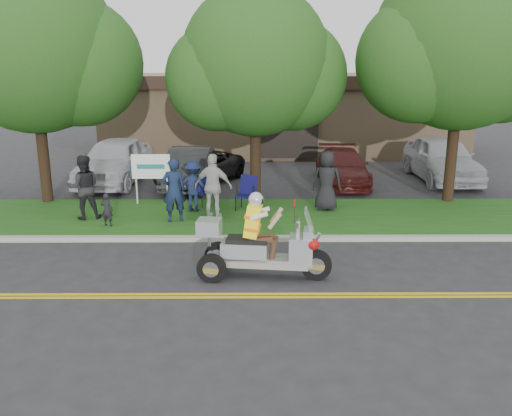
{
  "coord_description": "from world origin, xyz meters",
  "views": [
    {
      "loc": [
        0.41,
        -10.72,
        4.62
      ],
      "look_at": [
        0.49,
        2.0,
        1.19
      ],
      "focal_mm": 38.0,
      "sensor_mm": 36.0,
      "label": 1
    }
  ],
  "objects_px": {
    "lawn_chair_b": "(204,189)",
    "spectator_adult_mid": "(84,187)",
    "parked_car_mid": "(200,168)",
    "parked_car_far_right": "(442,158)",
    "parked_car_far_left": "(115,161)",
    "parked_car_right": "(342,167)",
    "lawn_chair_a": "(247,190)",
    "trike_scooter": "(258,248)",
    "spectator_adult_left": "(174,190)",
    "parked_car_left": "(190,168)",
    "spectator_adult_right": "(214,187)"
  },
  "relations": [
    {
      "from": "lawn_chair_b",
      "to": "spectator_adult_mid",
      "type": "xyz_separation_m",
      "value": [
        -3.39,
        -1.62,
        0.42
      ]
    },
    {
      "from": "spectator_adult_left",
      "to": "parked_car_left",
      "type": "bearing_deg",
      "value": -105.12
    },
    {
      "from": "parked_car_left",
      "to": "parked_car_far_right",
      "type": "relative_size",
      "value": 0.85
    },
    {
      "from": "parked_car_far_right",
      "to": "spectator_adult_right",
      "type": "bearing_deg",
      "value": -146.01
    },
    {
      "from": "lawn_chair_a",
      "to": "parked_car_mid",
      "type": "relative_size",
      "value": 0.24
    },
    {
      "from": "spectator_adult_left",
      "to": "spectator_adult_mid",
      "type": "relative_size",
      "value": 0.98
    },
    {
      "from": "parked_car_left",
      "to": "parked_car_mid",
      "type": "height_order",
      "value": "parked_car_left"
    },
    {
      "from": "spectator_adult_left",
      "to": "parked_car_far_right",
      "type": "xyz_separation_m",
      "value": [
        9.88,
        6.15,
        -0.15
      ]
    },
    {
      "from": "parked_car_far_left",
      "to": "parked_car_far_right",
      "type": "relative_size",
      "value": 1.01
    },
    {
      "from": "trike_scooter",
      "to": "spectator_adult_mid",
      "type": "distance_m",
      "value": 6.71
    },
    {
      "from": "parked_car_far_right",
      "to": "parked_car_far_left",
      "type": "bearing_deg",
      "value": -177.84
    },
    {
      "from": "spectator_adult_right",
      "to": "parked_car_left",
      "type": "relative_size",
      "value": 0.44
    },
    {
      "from": "parked_car_mid",
      "to": "parked_car_right",
      "type": "distance_m",
      "value": 5.58
    },
    {
      "from": "parked_car_mid",
      "to": "spectator_adult_mid",
      "type": "bearing_deg",
      "value": -94.4
    },
    {
      "from": "spectator_adult_right",
      "to": "spectator_adult_left",
      "type": "bearing_deg",
      "value": 28.02
    },
    {
      "from": "spectator_adult_mid",
      "to": "parked_car_left",
      "type": "xyz_separation_m",
      "value": [
        2.57,
        4.71,
        -0.33
      ]
    },
    {
      "from": "lawn_chair_a",
      "to": "lawn_chair_b",
      "type": "distance_m",
      "value": 1.53
    },
    {
      "from": "spectator_adult_right",
      "to": "parked_car_far_left",
      "type": "bearing_deg",
      "value": -37.42
    },
    {
      "from": "parked_car_far_left",
      "to": "lawn_chair_b",
      "type": "bearing_deg",
      "value": -40.5
    },
    {
      "from": "lawn_chair_b",
      "to": "parked_car_mid",
      "type": "xyz_separation_m",
      "value": [
        -0.48,
        3.67,
        -0.02
      ]
    },
    {
      "from": "lawn_chair_a",
      "to": "lawn_chair_b",
      "type": "relative_size",
      "value": 1.12
    },
    {
      "from": "lawn_chair_a",
      "to": "parked_car_far_left",
      "type": "relative_size",
      "value": 0.2
    },
    {
      "from": "lawn_chair_a",
      "to": "parked_car_far_right",
      "type": "distance_m",
      "value": 9.13
    },
    {
      "from": "spectator_adult_mid",
      "to": "parked_car_far_left",
      "type": "height_order",
      "value": "spectator_adult_mid"
    },
    {
      "from": "parked_car_far_left",
      "to": "parked_car_right",
      "type": "height_order",
      "value": "parked_car_far_left"
    },
    {
      "from": "lawn_chair_b",
      "to": "spectator_adult_mid",
      "type": "relative_size",
      "value": 0.5
    },
    {
      "from": "lawn_chair_a",
      "to": "spectator_adult_left",
      "type": "bearing_deg",
      "value": -124.32
    },
    {
      "from": "lawn_chair_a",
      "to": "parked_car_far_left",
      "type": "bearing_deg",
      "value": 163.44
    },
    {
      "from": "lawn_chair_b",
      "to": "parked_car_right",
      "type": "distance_m",
      "value": 6.24
    },
    {
      "from": "spectator_adult_left",
      "to": "parked_car_far_left",
      "type": "bearing_deg",
      "value": -77.73
    },
    {
      "from": "lawn_chair_b",
      "to": "parked_car_far_left",
      "type": "bearing_deg",
      "value": 106.3
    },
    {
      "from": "lawn_chair_b",
      "to": "spectator_adult_mid",
      "type": "height_order",
      "value": "spectator_adult_mid"
    },
    {
      "from": "trike_scooter",
      "to": "parked_car_left",
      "type": "xyz_separation_m",
      "value": [
        -2.52,
        9.06,
        0.06
      ]
    },
    {
      "from": "parked_car_mid",
      "to": "parked_car_right",
      "type": "xyz_separation_m",
      "value": [
        5.57,
        -0.07,
        0.04
      ]
    },
    {
      "from": "lawn_chair_b",
      "to": "parked_car_mid",
      "type": "relative_size",
      "value": 0.21
    },
    {
      "from": "spectator_adult_mid",
      "to": "parked_car_right",
      "type": "distance_m",
      "value": 9.97
    },
    {
      "from": "parked_car_mid",
      "to": "parked_car_far_right",
      "type": "height_order",
      "value": "parked_car_far_right"
    },
    {
      "from": "parked_car_far_left",
      "to": "parked_car_far_right",
      "type": "bearing_deg",
      "value": 6.14
    },
    {
      "from": "lawn_chair_b",
      "to": "spectator_adult_left",
      "type": "height_order",
      "value": "spectator_adult_left"
    },
    {
      "from": "spectator_adult_left",
      "to": "parked_car_far_left",
      "type": "xyz_separation_m",
      "value": [
        -3.12,
        5.68,
        -0.15
      ]
    },
    {
      "from": "lawn_chair_b",
      "to": "parked_car_far_right",
      "type": "distance_m",
      "value": 10.11
    },
    {
      "from": "parked_car_right",
      "to": "parked_car_far_left",
      "type": "bearing_deg",
      "value": -178.39
    },
    {
      "from": "spectator_adult_mid",
      "to": "parked_car_right",
      "type": "xyz_separation_m",
      "value": [
        8.49,
        5.22,
        -0.4
      ]
    },
    {
      "from": "parked_car_mid",
      "to": "parked_car_right",
      "type": "height_order",
      "value": "parked_car_right"
    },
    {
      "from": "trike_scooter",
      "to": "spectator_adult_left",
      "type": "relative_size",
      "value": 1.59
    },
    {
      "from": "spectator_adult_mid",
      "to": "spectator_adult_right",
      "type": "distance_m",
      "value": 3.83
    },
    {
      "from": "lawn_chair_a",
      "to": "spectator_adult_mid",
      "type": "bearing_deg",
      "value": -144.65
    },
    {
      "from": "parked_car_far_left",
      "to": "parked_car_right",
      "type": "xyz_separation_m",
      "value": [
        8.91,
        -0.16,
        -0.23
      ]
    },
    {
      "from": "parked_car_left",
      "to": "parked_car_mid",
      "type": "xyz_separation_m",
      "value": [
        0.34,
        0.58,
        -0.11
      ]
    },
    {
      "from": "parked_car_mid",
      "to": "parked_car_right",
      "type": "relative_size",
      "value": 0.98
    }
  ]
}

